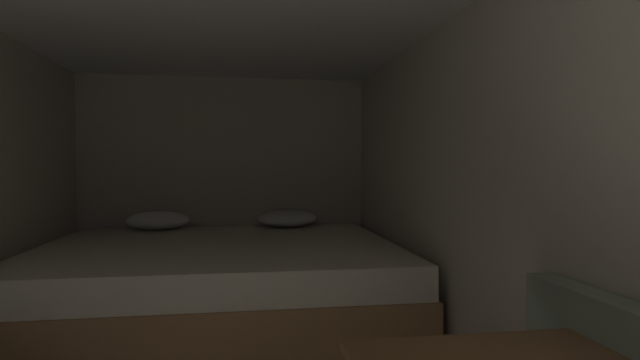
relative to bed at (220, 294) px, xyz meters
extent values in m
cube|color=beige|center=(0.00, 1.09, 0.67)|extent=(2.66, 0.05, 2.08)
cube|color=beige|center=(1.31, -1.26, 0.67)|extent=(0.05, 4.66, 2.08)
cube|color=#9E7247|center=(0.00, -0.01, -0.10)|extent=(2.44, 2.06, 0.54)
cube|color=beige|center=(0.00, -0.01, 0.26)|extent=(2.40, 2.02, 0.20)
ellipsoid|color=white|center=(-0.55, 0.80, 0.44)|extent=(0.52, 0.35, 0.16)
ellipsoid|color=white|center=(0.55, 0.80, 0.44)|extent=(0.52, 0.35, 0.16)
camera|label=1|loc=(0.16, -3.54, 0.90)|focal=27.82mm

